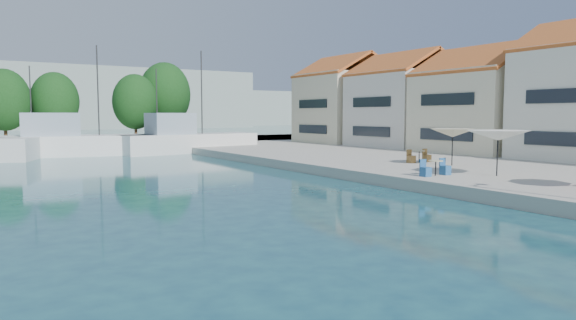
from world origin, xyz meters
TOP-DOWN VIEW (x-y plane):
  - quay_right at (22.00, 30.00)m, footprint 32.00×92.00m
  - quay_far at (-8.00, 67.00)m, footprint 90.00×16.00m
  - hill_east at (40.00, 180.00)m, footprint 140.00×40.00m
  - building_04 at (24.00, 33.00)m, footprint 9.00×8.80m
  - building_05 at (24.00, 42.00)m, footprint 8.40×8.80m
  - building_06 at (24.00, 51.00)m, footprint 9.00×8.80m
  - trawler_03 at (-3.48, 54.45)m, footprint 15.98×6.55m
  - trawler_04 at (6.19, 52.70)m, footprint 13.83×5.33m
  - tree_05 at (-8.06, 70.37)m, footprint 5.46×5.46m
  - tree_06 at (-2.79, 71.60)m, footprint 5.43×5.43m
  - tree_07 at (6.02, 69.62)m, footprint 5.43×5.43m
  - tree_08 at (10.42, 71.49)m, footprint 6.66×6.66m
  - umbrella_white at (10.45, 21.74)m, footprint 3.06×3.06m
  - umbrella_cream at (12.84, 26.54)m, footprint 2.62×2.62m
  - cafe_table_02 at (8.01, 23.45)m, footprint 1.82×0.70m
  - cafe_table_03 at (12.66, 28.99)m, footprint 1.82×0.70m

SIDE VIEW (x-z plane):
  - quay_right at x=22.00m, z-range 0.00..0.60m
  - quay_far at x=-8.00m, z-range 0.00..0.60m
  - cafe_table_02 at x=8.01m, z-range 0.51..1.27m
  - cafe_table_03 at x=12.66m, z-range 0.51..1.27m
  - trawler_03 at x=-3.48m, z-range -4.03..6.17m
  - trawler_04 at x=6.19m, z-range -4.03..6.17m
  - umbrella_cream at x=12.84m, z-range 1.44..3.64m
  - umbrella_white at x=10.45m, z-range 1.48..3.73m
  - building_04 at x=24.00m, z-range 0.42..9.62m
  - tree_06 at x=-2.79m, z-range 1.22..9.25m
  - tree_07 at x=6.02m, z-range 1.22..9.25m
  - building_05 at x=24.00m, z-range 0.41..10.11m
  - tree_05 at x=-8.06m, z-range 1.22..9.31m
  - building_06 at x=24.00m, z-range 0.40..10.60m
  - hill_east at x=40.00m, z-range 0.00..12.00m
  - tree_08 at x=10.42m, z-range 1.36..11.22m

